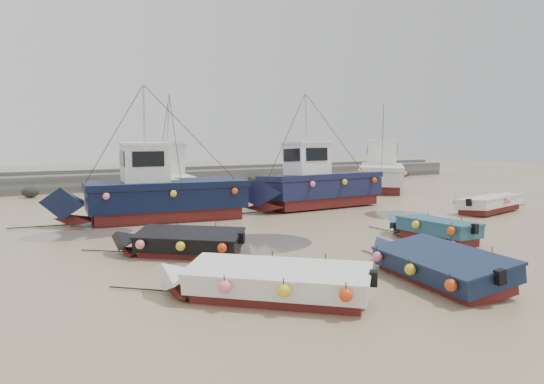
% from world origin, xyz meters
% --- Properties ---
extents(ground, '(120.00, 120.00, 0.00)m').
position_xyz_m(ground, '(0.00, 0.00, 0.00)').
color(ground, tan).
rests_on(ground, ground).
extents(seawall, '(60.00, 4.92, 1.50)m').
position_xyz_m(seawall, '(0.05, 21.99, 0.63)').
color(seawall, '#62625E').
rests_on(seawall, ground).
extents(puddle_a, '(4.19, 4.19, 0.01)m').
position_xyz_m(puddle_a, '(-3.68, -0.77, 0.00)').
color(puddle_a, '#5A5349').
rests_on(puddle_a, ground).
extents(puddle_b, '(3.33, 3.33, 0.01)m').
position_xyz_m(puddle_b, '(5.76, 1.69, 0.00)').
color(puddle_b, '#5A5349').
rests_on(puddle_b, ground).
extents(puddle_c, '(4.30, 4.30, 0.01)m').
position_xyz_m(puddle_c, '(-9.00, 4.45, 0.00)').
color(puddle_c, '#5A5349').
rests_on(puddle_c, ground).
extents(puddle_d, '(5.48, 5.48, 0.01)m').
position_xyz_m(puddle_d, '(0.61, 10.64, 0.00)').
color(puddle_d, '#5A5349').
rests_on(puddle_d, ground).
extents(dinghy_0, '(5.37, 5.22, 1.43)m').
position_xyz_m(dinghy_0, '(-6.85, -6.79, 0.54)').
color(dinghy_0, maroon).
rests_on(dinghy_0, ground).
extents(dinghy_1, '(2.71, 6.36, 1.43)m').
position_xyz_m(dinghy_1, '(-1.92, -7.63, 0.54)').
color(dinghy_1, maroon).
rests_on(dinghy_1, ground).
extents(dinghy_2, '(1.93, 5.28, 1.43)m').
position_xyz_m(dinghy_2, '(2.23, -3.60, 0.56)').
color(dinghy_2, maroon).
rests_on(dinghy_2, ground).
extents(dinghy_3, '(6.66, 2.76, 1.43)m').
position_xyz_m(dinghy_3, '(10.86, 0.13, 0.54)').
color(dinghy_3, maroon).
rests_on(dinghy_3, ground).
extents(dinghy_4, '(4.70, 4.28, 1.43)m').
position_xyz_m(dinghy_4, '(-6.88, -1.26, 0.55)').
color(dinghy_4, maroon).
rests_on(dinghy_4, ground).
extents(cabin_boat_0, '(10.56, 3.83, 6.22)m').
position_xyz_m(cabin_boat_0, '(-5.30, 6.24, 1.33)').
color(cabin_boat_0, maroon).
rests_on(cabin_boat_0, ground).
extents(cabin_boat_1, '(4.02, 10.59, 6.22)m').
position_xyz_m(cabin_boat_1, '(-3.28, 10.44, 1.33)').
color(cabin_boat_1, maroon).
rests_on(cabin_boat_1, ground).
extents(cabin_boat_2, '(10.10, 3.15, 6.22)m').
position_xyz_m(cabin_boat_2, '(3.61, 6.11, 1.34)').
color(cabin_boat_2, maroon).
rests_on(cabin_boat_2, ground).
extents(cabin_boat_3, '(8.02, 8.60, 6.22)m').
position_xyz_m(cabin_boat_3, '(13.75, 11.84, 1.33)').
color(cabin_boat_3, maroon).
rests_on(cabin_boat_3, ground).
extents(person, '(0.80, 0.71, 1.84)m').
position_xyz_m(person, '(-4.04, 8.31, 0.00)').
color(person, '#1C1C38').
rests_on(person, ground).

